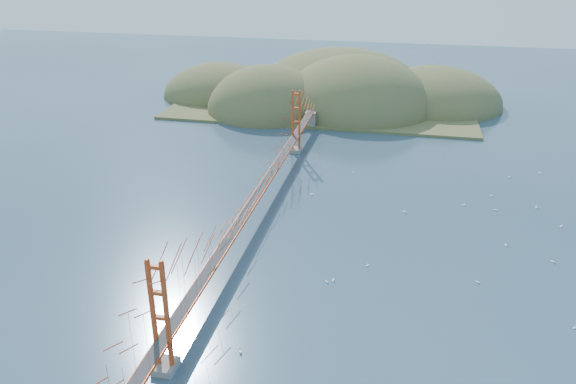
% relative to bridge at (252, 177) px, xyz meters
% --- Properties ---
extents(ground, '(320.00, 320.00, 0.00)m').
position_rel_bridge_xyz_m(ground, '(0.00, -0.18, -7.01)').
color(ground, '#2D455B').
rests_on(ground, ground).
extents(bridge, '(2.20, 94.40, 12.00)m').
position_rel_bridge_xyz_m(bridge, '(0.00, 0.00, 0.00)').
color(bridge, gray).
rests_on(bridge, ground).
extents(far_headlands, '(84.00, 58.00, 25.00)m').
position_rel_bridge_xyz_m(far_headlands, '(2.21, 68.33, -7.01)').
color(far_headlands, brown).
rests_on(far_headlands, ground).
extents(sailboat_2, '(0.53, 0.53, 0.58)m').
position_rel_bridge_xyz_m(sailboat_2, '(29.40, -9.05, -6.87)').
color(sailboat_2, white).
rests_on(sailboat_2, ground).
extents(sailboat_6, '(0.56, 0.56, 0.59)m').
position_rel_bridge_xyz_m(sailboat_6, '(12.33, -12.67, -6.87)').
color(sailboat_6, white).
rests_on(sailboat_6, ground).
extents(sailboat_14, '(0.54, 0.54, 0.57)m').
position_rel_bridge_xyz_m(sailboat_14, '(16.60, -8.13, -6.87)').
color(sailboat_14, white).
rests_on(sailboat_14, ground).
extents(sailboat_9, '(0.56, 0.65, 0.74)m').
position_rel_bridge_xyz_m(sailboat_9, '(39.71, 13.58, -6.85)').
color(sailboat_9, white).
rests_on(sailboat_9, ground).
extents(sailboat_3, '(0.66, 0.66, 0.73)m').
position_rel_bridge_xyz_m(sailboat_3, '(6.32, 11.10, -6.85)').
color(sailboat_3, white).
rests_on(sailboat_3, ground).
extents(sailboat_10, '(0.62, 0.62, 0.67)m').
position_rel_bridge_xyz_m(sailboat_10, '(6.00, -26.45, -6.86)').
color(sailboat_10, white).
rests_on(sailboat_10, ground).
extents(sailboat_15, '(0.61, 0.61, 0.66)m').
position_rel_bridge_xyz_m(sailboat_15, '(37.39, 25.04, -6.86)').
color(sailboat_15, white).
rests_on(sailboat_15, ground).
extents(sailboat_7, '(0.62, 0.57, 0.70)m').
position_rel_bridge_xyz_m(sailboat_7, '(29.27, 12.13, -6.86)').
color(sailboat_7, white).
rests_on(sailboat_7, ground).
extents(sailboat_5, '(0.50, 0.54, 0.61)m').
position_rel_bridge_xyz_m(sailboat_5, '(33.75, 0.75, -6.87)').
color(sailboat_5, white).
rests_on(sailboat_5, ground).
extents(sailboat_1, '(0.57, 0.57, 0.60)m').
position_rel_bridge_xyz_m(sailboat_1, '(33.68, 16.59, -6.87)').
color(sailboat_1, white).
rests_on(sailboat_1, ground).
extents(sailboat_0, '(0.52, 0.60, 0.68)m').
position_rel_bridge_xyz_m(sailboat_0, '(13.01, -12.21, -6.86)').
color(sailboat_0, white).
rests_on(sailboat_0, ground).
extents(sailboat_4, '(0.68, 0.68, 0.71)m').
position_rel_bridge_xyz_m(sailboat_4, '(41.90, 7.78, -6.85)').
color(sailboat_4, white).
rests_on(sailboat_4, ground).
extents(sailboat_17, '(0.56, 0.54, 0.63)m').
position_rel_bridge_xyz_m(sailboat_17, '(33.69, 11.43, -6.86)').
color(sailboat_17, white).
rests_on(sailboat_17, ground).
extents(sailboat_16, '(0.58, 0.56, 0.65)m').
position_rel_bridge_xyz_m(sailboat_16, '(20.64, 7.94, -6.86)').
color(sailboat_16, white).
rests_on(sailboat_16, ground).
extents(sailboat_12, '(0.55, 0.51, 0.62)m').
position_rel_bridge_xyz_m(sailboat_12, '(11.80, 21.62, -6.87)').
color(sailboat_12, white).
rests_on(sailboat_12, ground).
extents(sailboat_8, '(0.67, 0.67, 0.75)m').
position_rel_bridge_xyz_m(sailboat_8, '(42.66, 27.93, -6.85)').
color(sailboat_8, white).
rests_on(sailboat_8, ground).
extents(sailboat_13, '(0.53, 0.53, 0.55)m').
position_rel_bridge_xyz_m(sailboat_13, '(38.30, -15.74, -6.88)').
color(sailboat_13, white).
rests_on(sailboat_13, ground).
extents(sailboat_extra_0, '(0.60, 0.60, 0.65)m').
position_rel_bridge_xyz_m(sailboat_extra_0, '(38.85, -2.38, -6.86)').
color(sailboat_extra_0, white).
rests_on(sailboat_extra_0, ground).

